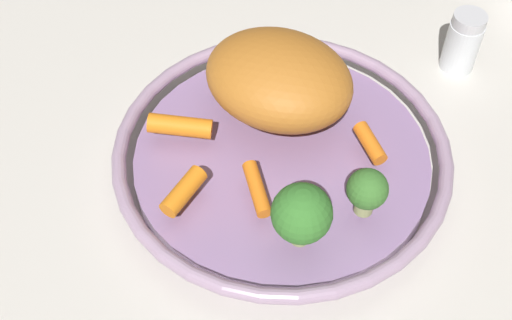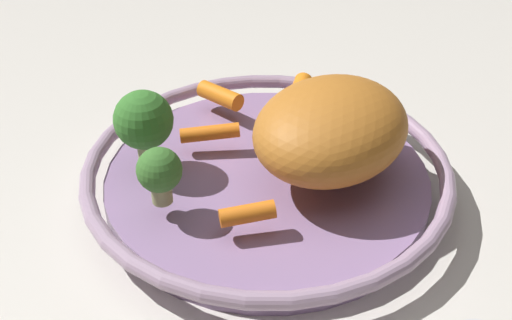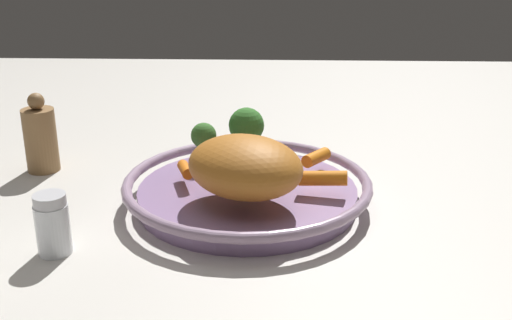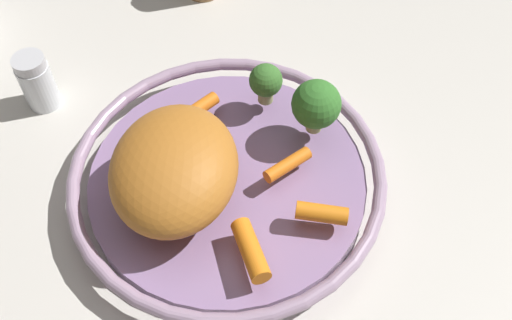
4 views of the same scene
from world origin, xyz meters
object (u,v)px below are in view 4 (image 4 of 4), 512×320
object	(u,v)px
baby_carrot_left	(288,165)
baby_carrot_right	(251,250)
baby_carrot_near_rim	(322,213)
broccoli_floret_mid	(266,82)
broccoli_floret_large	(316,105)
salt_shaker	(37,82)
serving_bowl	(228,179)
roast_chicken_piece	(176,172)
baby_carrot_back	(200,107)

from	to	relation	value
baby_carrot_left	baby_carrot_right	distance (m)	0.11
baby_carrot_near_rim	broccoli_floret_mid	bearing A→B (deg)	171.67
broccoli_floret_mid	broccoli_floret_large	xyz separation A→B (m)	(0.06, 0.03, 0.01)
broccoli_floret_large	baby_carrot_near_rim	bearing A→B (deg)	-26.80
baby_carrot_left	salt_shaker	bearing A→B (deg)	-140.75
baby_carrot_left	serving_bowl	bearing A→B (deg)	-116.53
salt_shaker	broccoli_floret_large	bearing A→B (deg)	50.13
roast_chicken_piece	broccoli_floret_mid	bearing A→B (deg)	117.84
serving_bowl	baby_carrot_left	size ratio (longest dim) A/B	6.01
baby_carrot_back	salt_shaker	bearing A→B (deg)	-131.07
broccoli_floret_mid	salt_shaker	distance (m)	0.27
baby_carrot_back	baby_carrot_right	size ratio (longest dim) A/B	0.71
baby_carrot_near_rim	salt_shaker	world-z (taller)	salt_shaker
serving_bowl	roast_chicken_piece	xyz separation A→B (m)	(0.00, -0.06, 0.06)
serving_bowl	baby_carrot_back	world-z (taller)	baby_carrot_back
roast_chicken_piece	baby_carrot_back	xyz separation A→B (m)	(-0.09, 0.06, -0.03)
baby_carrot_near_rim	baby_carrot_back	bearing A→B (deg)	-164.76
serving_bowl	salt_shaker	world-z (taller)	salt_shaker
baby_carrot_left	baby_carrot_back	bearing A→B (deg)	-156.75
baby_carrot_left	broccoli_floret_mid	size ratio (longest dim) A/B	1.10
serving_bowl	broccoli_floret_large	size ratio (longest dim) A/B	5.09
baby_carrot_back	baby_carrot_left	bearing A→B (deg)	23.25
broccoli_floret_mid	serving_bowl	bearing A→B (deg)	-50.31
serving_bowl	baby_carrot_right	world-z (taller)	baby_carrot_right
baby_carrot_left	baby_carrot_back	size ratio (longest dim) A/B	1.26
serving_bowl	broccoli_floret_large	world-z (taller)	broccoli_floret_large
baby_carrot_left	roast_chicken_piece	bearing A→B (deg)	-101.92
baby_carrot_left	baby_carrot_right	bearing A→B (deg)	-48.04
serving_bowl	baby_carrot_back	bearing A→B (deg)	174.58
broccoli_floret_large	baby_carrot_back	bearing A→B (deg)	-127.98
baby_carrot_back	salt_shaker	distance (m)	0.20
serving_bowl	broccoli_floret_large	bearing A→B (deg)	93.33
serving_bowl	baby_carrot_left	bearing A→B (deg)	63.47
roast_chicken_piece	baby_carrot_back	world-z (taller)	roast_chicken_piece
salt_shaker	baby_carrot_left	bearing A→B (deg)	39.25
broccoli_floret_large	salt_shaker	world-z (taller)	broccoli_floret_large
baby_carrot_back	broccoli_floret_large	bearing A→B (deg)	52.02
baby_carrot_back	broccoli_floret_mid	distance (m)	0.08
roast_chicken_piece	salt_shaker	distance (m)	0.24
baby_carrot_near_rim	salt_shaker	xyz separation A→B (m)	(-0.32, -0.20, -0.01)
baby_carrot_left	baby_carrot_near_rim	world-z (taller)	baby_carrot_near_rim
baby_carrot_near_rim	baby_carrot_right	bearing A→B (deg)	-86.96
baby_carrot_near_rim	baby_carrot_right	world-z (taller)	baby_carrot_right
baby_carrot_right	broccoli_floret_large	xyz separation A→B (m)	(-0.11, 0.13, 0.03)
baby_carrot_right	broccoli_floret_large	bearing A→B (deg)	128.90
serving_bowl	baby_carrot_near_rim	distance (m)	0.12
baby_carrot_right	salt_shaker	xyz separation A→B (m)	(-0.32, -0.12, -0.01)
baby_carrot_near_rim	roast_chicken_piece	bearing A→B (deg)	-128.95
baby_carrot_left	broccoli_floret_mid	world-z (taller)	broccoli_floret_mid
baby_carrot_back	baby_carrot_near_rim	xyz separation A→B (m)	(0.18, 0.05, 0.00)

